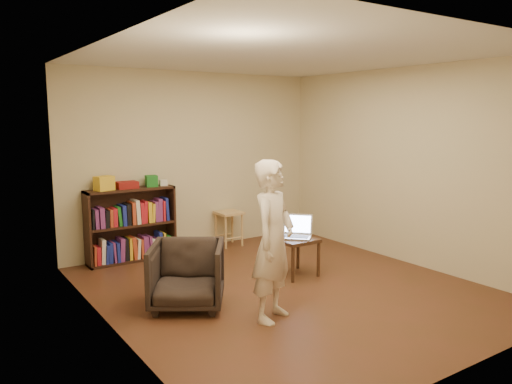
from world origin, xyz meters
TOP-DOWN VIEW (x-y plane):
  - floor at (0.00, 0.00)m, footprint 4.50×4.50m
  - ceiling at (0.00, 0.00)m, footprint 4.50×4.50m
  - wall_back at (0.00, 2.25)m, footprint 4.00×0.00m
  - wall_left at (-2.00, 0.00)m, footprint 0.00×4.50m
  - wall_right at (2.00, 0.00)m, footprint 0.00×4.50m
  - bookshelf at (-1.06, 2.09)m, footprint 1.20×0.30m
  - box_yellow at (-1.40, 2.09)m, footprint 0.26×0.22m
  - red_cloth at (-1.09, 2.10)m, footprint 0.28×0.21m
  - box_green at (-0.75, 2.09)m, footprint 0.18×0.18m
  - box_white at (-0.57, 2.09)m, footprint 0.12×0.12m
  - stool at (0.46, 2.03)m, footprint 0.36×0.36m
  - armchair at (-1.18, 0.14)m, footprint 1.02×1.02m
  - side_table at (0.40, 0.33)m, footprint 0.46×0.46m
  - laptop at (0.44, 0.37)m, footprint 0.48×0.49m
  - person at (-0.62, -0.61)m, footprint 0.68×0.60m

SIDE VIEW (x-z plane):
  - floor at x=0.00m, z-range 0.00..0.00m
  - armchair at x=-1.18m, z-range 0.00..0.68m
  - side_table at x=0.40m, z-range 0.16..0.63m
  - stool at x=0.46m, z-range 0.16..0.69m
  - bookshelf at x=-1.06m, z-range -0.06..0.94m
  - laptop at x=0.44m, z-range 0.40..0.67m
  - person at x=-0.62m, z-range 0.00..1.56m
  - box_white at x=-0.57m, z-range 1.00..1.08m
  - red_cloth at x=-1.09m, z-range 1.00..1.09m
  - box_green at x=-0.75m, z-range 1.00..1.15m
  - box_yellow at x=-1.40m, z-range 1.00..1.19m
  - wall_back at x=0.00m, z-range -0.70..3.30m
  - wall_left at x=-2.00m, z-range -0.95..3.55m
  - wall_right at x=2.00m, z-range -0.95..3.55m
  - ceiling at x=0.00m, z-range 2.60..2.60m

